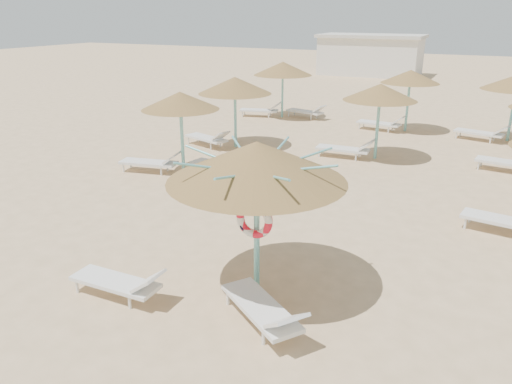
% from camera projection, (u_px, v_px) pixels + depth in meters
% --- Properties ---
extents(ground, '(120.00, 120.00, 0.00)m').
position_uv_depth(ground, '(241.00, 285.00, 9.69)').
color(ground, '#D7B283').
rests_on(ground, ground).
extents(main_palapa, '(3.23, 3.23, 2.90)m').
position_uv_depth(main_palapa, '(257.00, 162.00, 8.76)').
color(main_palapa, '#6EBFBE').
rests_on(main_palapa, ground).
extents(lounger_main_a, '(1.88, 0.57, 0.68)m').
position_uv_depth(lounger_main_a, '(120.00, 282.00, 9.18)').
color(lounger_main_a, white).
rests_on(lounger_main_a, ground).
extents(lounger_main_b, '(1.96, 1.64, 0.72)m').
position_uv_depth(lounger_main_b, '(264.00, 309.00, 8.30)').
color(lounger_main_b, white).
rests_on(lounger_main_b, ground).
extents(palapa_field, '(20.65, 13.52, 2.72)m').
position_uv_depth(palapa_field, '(435.00, 98.00, 16.66)').
color(palapa_field, '#6EBFBE').
rests_on(palapa_field, ground).
extents(service_hut, '(8.40, 4.40, 3.25)m').
position_uv_depth(service_hut, '(370.00, 55.00, 41.23)').
color(service_hut, silver).
rests_on(service_hut, ground).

